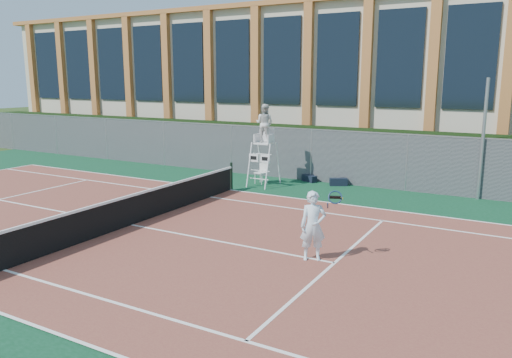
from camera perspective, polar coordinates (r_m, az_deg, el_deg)
The scene contains 13 objects.
ground at distance 15.38m, azimuth -14.05°, elevation -5.21°, with size 120.00×120.00×0.00m, color #233814.
apron at distance 16.08m, azimuth -11.61°, elevation -4.35°, with size 36.00×20.00×0.01m, color #0D391D.
tennis_court at distance 15.37m, azimuth -14.06°, elevation -5.14°, with size 23.77×10.97×0.02m, color brown.
tennis_net at distance 15.24m, azimuth -14.15°, elevation -3.28°, with size 0.10×11.30×1.10m.
fence at distance 22.19m, azimuth 1.57°, elevation 3.07°, with size 40.00×0.06×2.20m, color #595E60, non-canonical shape.
hedge at distance 23.25m, azimuth 2.95°, elevation 3.44°, with size 40.00×1.40×2.20m, color black.
building at distance 30.35m, azimuth 9.85°, elevation 10.91°, with size 45.00×10.60×8.22m.
steel_pole at distance 19.50m, azimuth 24.50°, elevation 4.10°, with size 0.12×0.12×4.35m, color #9EA0A5.
umpire_chair at distance 20.18m, azimuth 0.97°, elevation 6.11°, with size 0.94×1.44×3.36m.
plastic_chair at distance 20.82m, azimuth 0.73°, elevation 1.02°, with size 0.50×0.50×0.94m.
sports_bag_near at distance 20.68m, azimuth 9.41°, elevation -0.33°, with size 0.71×0.29×0.31m, color black.
sports_bag_far at distance 21.32m, azimuth 6.11°, elevation 0.06°, with size 0.67×0.29×0.27m, color black.
tennis_player at distance 11.97m, azimuth 6.56°, elevation -5.32°, with size 1.00×0.76×1.70m.
Camera 1 is at (10.26, -10.62, 4.29)m, focal length 35.00 mm.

